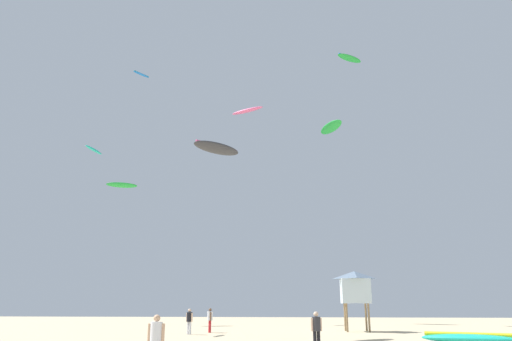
# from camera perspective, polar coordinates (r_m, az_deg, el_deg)

# --- Properties ---
(person_foreground) EXTENTS (0.53, 0.36, 1.59)m
(person_foreground) POSITION_cam_1_polar(r_m,az_deg,el_deg) (15.76, -11.83, -18.84)
(person_foreground) COLOR black
(person_foreground) RESTS_ON ground
(person_midground) EXTENTS (0.36, 0.50, 1.59)m
(person_midground) POSITION_cam_1_polar(r_m,az_deg,el_deg) (34.17, -5.50, -17.10)
(person_midground) COLOR #B21E23
(person_midground) RESTS_ON ground
(person_left) EXTENTS (0.47, 0.36, 1.58)m
(person_left) POSITION_cam_1_polar(r_m,az_deg,el_deg) (32.21, -7.94, -17.14)
(person_left) COLOR silver
(person_left) RESTS_ON ground
(person_right) EXTENTS (0.48, 0.36, 1.58)m
(person_right) POSITION_cam_1_polar(r_m,az_deg,el_deg) (21.60, 7.20, -18.06)
(person_right) COLOR black
(person_right) RESTS_ON ground
(kite_grounded_near) EXTENTS (4.61, 2.87, 0.54)m
(kite_grounded_near) POSITION_cam_1_polar(r_m,az_deg,el_deg) (26.94, 23.99, -17.79)
(kite_grounded_near) COLOR #19B29E
(kite_grounded_near) RESTS_ON ground
(lifeguard_tower) EXTENTS (2.30, 2.30, 4.15)m
(lifeguard_tower) POSITION_cam_1_polar(r_m,az_deg,el_deg) (36.02, 11.71, -13.39)
(lifeguard_tower) COLOR #8C704C
(lifeguard_tower) RESTS_ON ground
(kite_aloft_0) EXTENTS (0.87, 2.15, 0.45)m
(kite_aloft_0) POSITION_cam_1_polar(r_m,az_deg,el_deg) (37.03, -18.74, 2.34)
(kite_aloft_0) COLOR #19B29E
(kite_aloft_2) EXTENTS (3.18, 3.27, 0.73)m
(kite_aloft_2) POSITION_cam_1_polar(r_m,az_deg,el_deg) (31.17, -4.70, 2.67)
(kite_aloft_2) COLOR #2D2D33
(kite_aloft_3) EXTENTS (2.73, 4.10, 0.91)m
(kite_aloft_3) POSITION_cam_1_polar(r_m,az_deg,el_deg) (49.45, 8.91, 5.11)
(kite_aloft_3) COLOR green
(kite_aloft_4) EXTENTS (2.85, 2.48, 0.40)m
(kite_aloft_4) POSITION_cam_1_polar(r_m,az_deg,el_deg) (48.92, 11.06, 12.98)
(kite_aloft_4) COLOR green
(kite_aloft_5) EXTENTS (3.12, 1.90, 0.57)m
(kite_aloft_5) POSITION_cam_1_polar(r_m,az_deg,el_deg) (49.38, -15.68, -1.68)
(kite_aloft_5) COLOR green
(kite_aloft_6) EXTENTS (4.30, 3.04, 0.73)m
(kite_aloft_6) POSITION_cam_1_polar(r_m,az_deg,el_deg) (56.06, -1.04, 7.15)
(kite_aloft_6) COLOR #E5598C
(kite_aloft_7) EXTENTS (1.79, 2.16, 0.38)m
(kite_aloft_7) POSITION_cam_1_polar(r_m,az_deg,el_deg) (58.23, -13.48, 11.07)
(kite_aloft_7) COLOR blue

